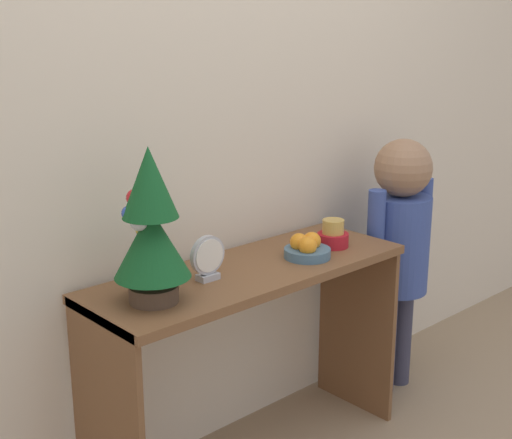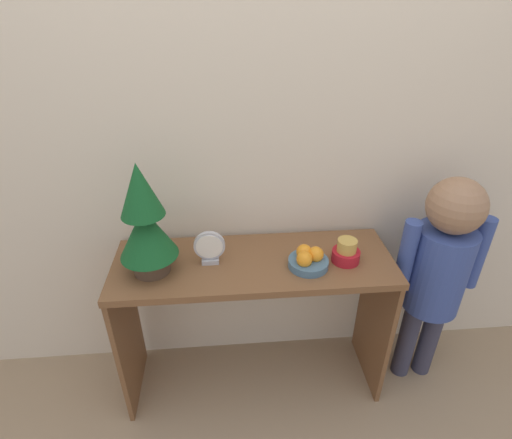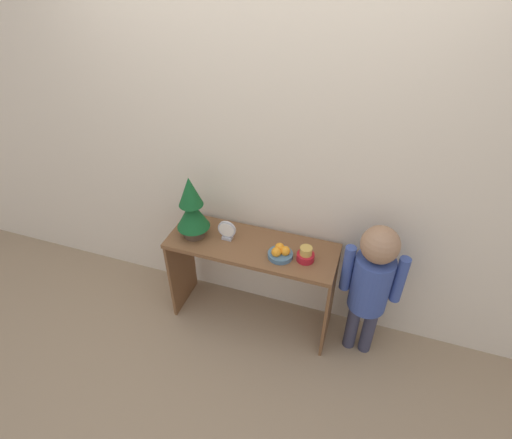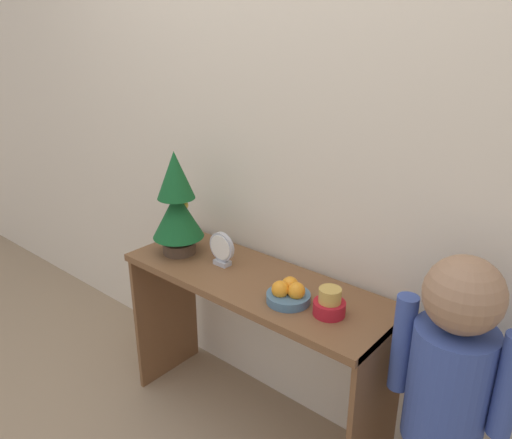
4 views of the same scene
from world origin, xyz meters
name	(u,v)px [view 1 (image 1 of 4)]	position (x,y,z in m)	size (l,w,h in m)	color
back_wall	(201,98)	(0.00, 0.44, 1.25)	(7.00, 0.05, 2.50)	beige
console_table	(250,314)	(0.00, 0.20, 0.55)	(1.14, 0.40, 0.72)	brown
mini_tree	(151,226)	(-0.40, 0.17, 0.94)	(0.22, 0.22, 0.45)	#4C3828
fruit_bowl	(307,248)	(0.21, 0.15, 0.75)	(0.16, 0.16, 0.08)	#476B84
singing_bowl	(333,235)	(0.37, 0.17, 0.76)	(0.11, 0.11, 0.10)	#AD1923
desk_clock	(208,258)	(-0.18, 0.20, 0.79)	(0.12, 0.04, 0.14)	#B2B2B7
child_figure	(399,237)	(0.79, 0.18, 0.66)	(0.38, 0.24, 1.06)	#38384C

